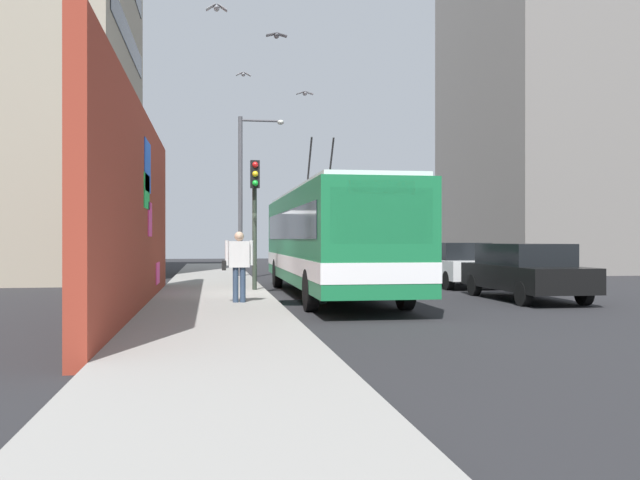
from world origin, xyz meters
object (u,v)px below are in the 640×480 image
Objects in this scene: parked_car_white at (456,264)px; pedestrian_at_curb at (239,261)px; street_lamp at (246,184)px; city_bus at (329,237)px; traffic_light at (255,202)px; parked_car_black at (525,270)px.

parked_car_white is 10.23m from pedestrian_at_curb.
pedestrian_at_curb is 12.33m from street_lamp.
pedestrian_at_curb is at bearing 128.55° from parked_car_white.
parked_car_white is 9.69m from street_lamp.
city_bus reaches higher than parked_car_white.
parked_car_white is 7.98m from traffic_light.
parked_car_black and parked_car_white have the same top height.
pedestrian_at_curb is 0.44× the size of traffic_light.
traffic_light is 8.08m from street_lamp.
traffic_light is at bearing 66.20° from city_bus.
pedestrian_at_curb is at bearing 137.34° from city_bus.
traffic_light reaches higher than pedestrian_at_curb.
traffic_light is at bearing -9.20° from pedestrian_at_curb.
parked_car_black is at bearing -111.03° from city_bus.
parked_car_white is (3.34, -5.20, -0.92)m from city_bus.
parked_car_black is 5.34m from parked_car_white.
city_bus is at bearing -42.66° from pedestrian_at_curb.
pedestrian_at_curb is at bearing 170.80° from traffic_light.
city_bus is 2.57× the size of parked_car_black.
city_bus is 6.25m from parked_car_white.
parked_car_black is 8.07m from pedestrian_at_curb.
parked_car_black is 13.50m from street_lamp.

